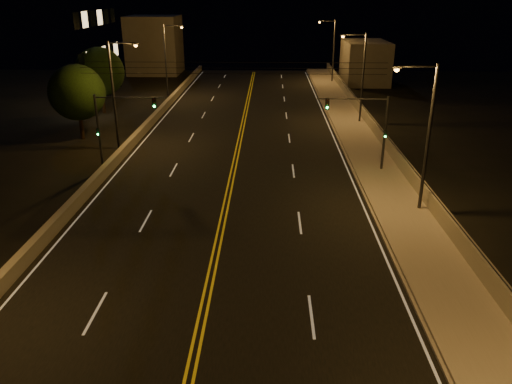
{
  "coord_description": "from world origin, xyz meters",
  "views": [
    {
      "loc": [
        2.68,
        -6.73,
        12.43
      ],
      "look_at": [
        2.0,
        18.0,
        2.5
      ],
      "focal_mm": 35.0,
      "sensor_mm": 36.0,
      "label": 1
    }
  ],
  "objects_px": {
    "tree_0": "(77,93)",
    "tree_1": "(100,72)",
    "streetlight_2": "(360,73)",
    "traffic_signal_right": "(371,125)",
    "streetlight_3": "(332,47)",
    "traffic_signal_left": "(112,123)",
    "streetlight_1": "(424,130)",
    "streetlight_6": "(168,56)",
    "streetlight_5": "(116,88)"
  },
  "relations": [
    {
      "from": "tree_1",
      "to": "tree_0",
      "type": "bearing_deg",
      "value": -82.88
    },
    {
      "from": "streetlight_5",
      "to": "streetlight_2",
      "type": "bearing_deg",
      "value": 22.93
    },
    {
      "from": "streetlight_3",
      "to": "traffic_signal_left",
      "type": "bearing_deg",
      "value": -117.36
    },
    {
      "from": "streetlight_1",
      "to": "streetlight_3",
      "type": "xyz_separation_m",
      "value": [
        0.0,
        46.36,
        0.0
      ]
    },
    {
      "from": "streetlight_2",
      "to": "traffic_signal_right",
      "type": "relative_size",
      "value": 1.56
    },
    {
      "from": "streetlight_3",
      "to": "tree_1",
      "type": "xyz_separation_m",
      "value": [
        -27.16,
        -20.23,
        -0.66
      ]
    },
    {
      "from": "streetlight_5",
      "to": "tree_1",
      "type": "relative_size",
      "value": 1.25
    },
    {
      "from": "tree_0",
      "to": "traffic_signal_left",
      "type": "bearing_deg",
      "value": -56.68
    },
    {
      "from": "traffic_signal_right",
      "to": "streetlight_2",
      "type": "bearing_deg",
      "value": 83.92
    },
    {
      "from": "streetlight_1",
      "to": "streetlight_2",
      "type": "distance_m",
      "value": 21.88
    },
    {
      "from": "streetlight_3",
      "to": "traffic_signal_left",
      "type": "relative_size",
      "value": 1.56
    },
    {
      "from": "streetlight_6",
      "to": "traffic_signal_right",
      "type": "relative_size",
      "value": 1.56
    },
    {
      "from": "streetlight_3",
      "to": "tree_0",
      "type": "xyz_separation_m",
      "value": [
        -25.86,
        -30.65,
        -0.92
      ]
    },
    {
      "from": "streetlight_3",
      "to": "tree_1",
      "type": "bearing_deg",
      "value": -143.32
    },
    {
      "from": "streetlight_2",
      "to": "traffic_signal_right",
      "type": "height_order",
      "value": "streetlight_2"
    },
    {
      "from": "streetlight_3",
      "to": "traffic_signal_right",
      "type": "relative_size",
      "value": 1.56
    },
    {
      "from": "traffic_signal_right",
      "to": "tree_1",
      "type": "height_order",
      "value": "tree_1"
    },
    {
      "from": "tree_0",
      "to": "streetlight_6",
      "type": "bearing_deg",
      "value": 76.94
    },
    {
      "from": "traffic_signal_left",
      "to": "streetlight_2",
      "type": "bearing_deg",
      "value": 35.93
    },
    {
      "from": "streetlight_1",
      "to": "tree_0",
      "type": "relative_size",
      "value": 1.33
    },
    {
      "from": "streetlight_6",
      "to": "tree_1",
      "type": "distance_m",
      "value": 10.42
    },
    {
      "from": "traffic_signal_right",
      "to": "tree_1",
      "type": "xyz_separation_m",
      "value": [
        -25.6,
        18.93,
        0.84
      ]
    },
    {
      "from": "traffic_signal_right",
      "to": "tree_1",
      "type": "bearing_deg",
      "value": 143.51
    },
    {
      "from": "streetlight_6",
      "to": "tree_1",
      "type": "relative_size",
      "value": 1.25
    },
    {
      "from": "streetlight_2",
      "to": "tree_1",
      "type": "relative_size",
      "value": 1.25
    },
    {
      "from": "traffic_signal_left",
      "to": "tree_1",
      "type": "xyz_separation_m",
      "value": [
        -6.9,
        18.93,
        0.84
      ]
    },
    {
      "from": "streetlight_1",
      "to": "tree_0",
      "type": "height_order",
      "value": "streetlight_1"
    },
    {
      "from": "streetlight_3",
      "to": "streetlight_6",
      "type": "bearing_deg",
      "value": -151.66
    },
    {
      "from": "streetlight_5",
      "to": "traffic_signal_left",
      "type": "distance_m",
      "value": 5.93
    },
    {
      "from": "traffic_signal_right",
      "to": "tree_0",
      "type": "xyz_separation_m",
      "value": [
        -24.3,
        8.51,
        0.58
      ]
    },
    {
      "from": "streetlight_5",
      "to": "streetlight_6",
      "type": "distance_m",
      "value": 21.99
    },
    {
      "from": "streetlight_6",
      "to": "traffic_signal_right",
      "type": "xyz_separation_m",
      "value": [
        19.86,
        -27.61,
        -1.5
      ]
    },
    {
      "from": "streetlight_1",
      "to": "tree_1",
      "type": "xyz_separation_m",
      "value": [
        -27.16,
        26.13,
        -0.66
      ]
    },
    {
      "from": "streetlight_1",
      "to": "streetlight_5",
      "type": "xyz_separation_m",
      "value": [
        -21.43,
        12.81,
        0.0
      ]
    },
    {
      "from": "streetlight_6",
      "to": "streetlight_3",
      "type": "bearing_deg",
      "value": 28.34
    },
    {
      "from": "tree_1",
      "to": "streetlight_1",
      "type": "bearing_deg",
      "value": -43.89
    },
    {
      "from": "traffic_signal_right",
      "to": "streetlight_5",
      "type": "bearing_deg",
      "value": 164.2
    },
    {
      "from": "streetlight_2",
      "to": "tree_1",
      "type": "xyz_separation_m",
      "value": [
        -27.16,
        4.25,
        -0.66
      ]
    },
    {
      "from": "streetlight_3",
      "to": "tree_0",
      "type": "relative_size",
      "value": 1.33
    },
    {
      "from": "streetlight_5",
      "to": "tree_0",
      "type": "bearing_deg",
      "value": 146.88
    },
    {
      "from": "traffic_signal_right",
      "to": "tree_1",
      "type": "relative_size",
      "value": 0.8
    },
    {
      "from": "streetlight_6",
      "to": "tree_0",
      "type": "distance_m",
      "value": 19.63
    },
    {
      "from": "streetlight_1",
      "to": "streetlight_6",
      "type": "distance_m",
      "value": 40.87
    },
    {
      "from": "streetlight_2",
      "to": "streetlight_3",
      "type": "relative_size",
      "value": 1.0
    },
    {
      "from": "streetlight_3",
      "to": "streetlight_5",
      "type": "distance_m",
      "value": 39.81
    },
    {
      "from": "tree_0",
      "to": "tree_1",
      "type": "height_order",
      "value": "tree_1"
    },
    {
      "from": "traffic_signal_right",
      "to": "tree_0",
      "type": "distance_m",
      "value": 25.75
    },
    {
      "from": "streetlight_1",
      "to": "streetlight_6",
      "type": "xyz_separation_m",
      "value": [
        -21.43,
        34.8,
        0.0
      ]
    },
    {
      "from": "traffic_signal_right",
      "to": "streetlight_6",
      "type": "bearing_deg",
      "value": 125.73
    },
    {
      "from": "streetlight_3",
      "to": "streetlight_6",
      "type": "height_order",
      "value": "same"
    }
  ]
}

